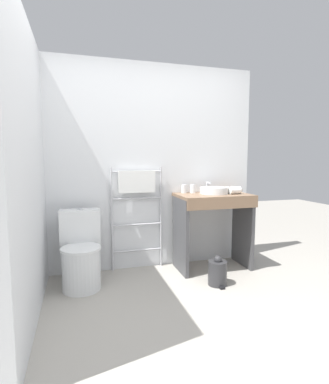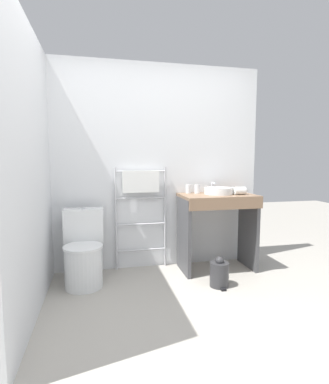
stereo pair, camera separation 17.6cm
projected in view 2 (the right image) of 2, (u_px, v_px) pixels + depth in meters
The scene contains 12 objects.
ground_plane at pixel (192, 333), 2.24m from camera, with size 12.00×12.00×0.00m, color #A8A399.
wall_back at pixel (154, 167), 3.59m from camera, with size 2.58×0.12×2.40m, color silver.
wall_side at pixel (29, 171), 2.55m from camera, with size 0.12×2.18×2.40m, color silver.
toilet at pixel (84, 253), 3.09m from camera, with size 0.41×0.54×0.78m.
towel_radiator at pixel (141, 194), 3.48m from camera, with size 0.61×0.06×1.20m.
vanity_counter at pixel (217, 220), 3.48m from camera, with size 0.85×0.54×0.89m.
sink_basin at pixel (218, 191), 3.48m from camera, with size 0.33×0.33×0.08m.
faucet at pixel (213, 186), 3.65m from camera, with size 0.02×0.10×0.13m.
cup_near_wall at pixel (188, 189), 3.57m from camera, with size 0.06×0.06×0.10m.
cup_near_edge at pixel (197, 189), 3.56m from camera, with size 0.06×0.06×0.10m.
hair_dryer at pixel (239, 191), 3.45m from camera, with size 0.18×0.19×0.09m.
trash_bin at pixel (219, 273), 3.05m from camera, with size 0.19×0.23×0.31m.
Camera 2 is at (-0.66, -2.01, 1.30)m, focal length 28.00 mm.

